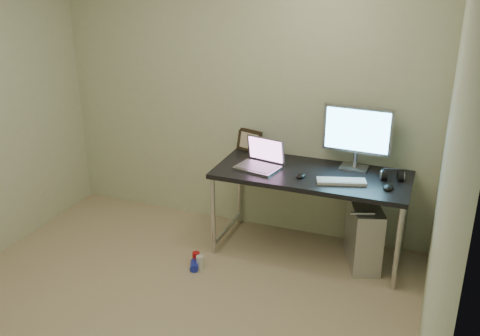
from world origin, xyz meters
The scene contains 18 objects.
floor centered at (0.00, 0.00, 0.00)m, with size 3.50×3.50×0.00m, color tan.
wall_back centered at (0.00, 1.75, 1.25)m, with size 3.50×0.02×2.50m, color beige.
wall_right centered at (1.75, 0.00, 1.25)m, with size 0.02×3.50×2.50m, color beige.
desk centered at (0.76, 1.40, 0.67)m, with size 1.60×0.70×0.75m.
tower_computer centered at (1.22, 1.40, 0.27)m, with size 0.38×0.56×0.57m.
cable_a centered at (1.17, 1.70, 0.40)m, with size 0.01×0.01×0.70m, color black.
cable_b centered at (1.26, 1.68, 0.38)m, with size 0.01×0.01×0.72m, color black.
can_red centered at (-0.06, 0.86, 0.06)m, with size 0.06×0.06×0.11m, color red.
can_white centered at (-0.01, 0.82, 0.06)m, with size 0.06×0.06×0.12m, color silver.
can_blue centered at (-0.05, 0.79, 0.03)m, with size 0.07×0.07×0.12m, color #1E2BC6.
laptop centered at (0.32, 1.37, 0.81)m, with size 0.40×0.35×0.24m.
monitor centered at (1.07, 1.62, 1.06)m, with size 0.57×0.18×0.54m.
keyboard centered at (1.03, 1.28, 0.76)m, with size 0.38×0.12×0.02m, color silver.
mouse_right centered at (1.39, 1.29, 0.77)m, with size 0.08×0.12×0.04m, color black.
mouse_left centered at (0.70, 1.28, 0.77)m, with size 0.07×0.11×0.04m, color black.
headphones centered at (1.39, 1.49, 0.78)m, with size 0.19×0.11×0.12m.
picture_frame centered at (0.10, 1.71, 0.85)m, with size 0.25×0.03×0.20m, color black.
webcam centered at (0.38, 1.64, 0.84)m, with size 0.04×0.03×0.12m.
Camera 1 is at (1.67, -2.62, 2.42)m, focal length 40.00 mm.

